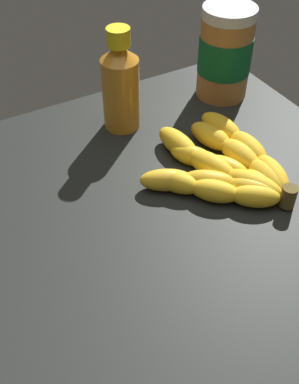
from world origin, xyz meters
TOP-DOWN VIEW (x-y plane):
  - ground_plane at (0.00, 0.00)cm, footprint 71.51×59.22cm
  - banana_bunch at (15.11, 1.34)cm, footprint 19.32×21.79cm
  - peanut_butter_jar at (26.94, 19.17)cm, footprint 8.64×8.64cm
  - honey_bottle at (8.06, 19.10)cm, footprint 5.61×5.61cm

SIDE VIEW (x-z plane):
  - ground_plane at x=0.00cm, z-range -4.22..0.00cm
  - banana_bunch at x=15.11cm, z-range -0.10..3.26cm
  - honey_bottle at x=8.06cm, z-range -0.77..15.08cm
  - peanut_butter_jar at x=26.94cm, z-range -0.04..14.90cm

